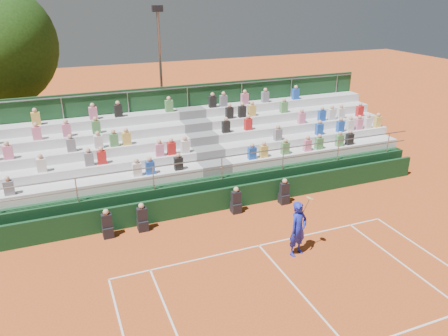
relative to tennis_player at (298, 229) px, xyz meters
name	(u,v)px	position (x,y,z in m)	size (l,w,h in m)	color
ground	(259,246)	(-1.02, 0.97, -1.02)	(90.00, 90.00, 0.00)	#C75321
courtside_wall	(227,198)	(-1.02, 4.17, -0.52)	(20.00, 0.15, 1.00)	black
line_officials	(197,209)	(-2.54, 3.72, -0.55)	(8.07, 0.40, 1.19)	black
grandstand	(202,161)	(-1.02, 7.40, 0.05)	(20.00, 5.20, 4.40)	black
tennis_player	(298,229)	(0.00, 0.00, 0.00)	(0.96, 0.70, 2.22)	#1926BE
floodlight_mast	(161,67)	(-1.32, 13.56, 3.67)	(0.60, 0.25, 8.05)	gray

